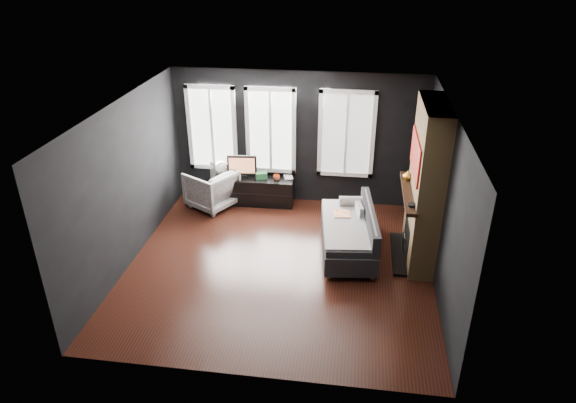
# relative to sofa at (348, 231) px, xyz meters

# --- Properties ---
(floor) EXTENTS (5.00, 5.00, 0.00)m
(floor) POSITION_rel_sofa_xyz_m (-1.10, -0.60, -0.41)
(floor) COLOR black
(floor) RESTS_ON ground
(ceiling) EXTENTS (5.00, 5.00, 0.00)m
(ceiling) POSITION_rel_sofa_xyz_m (-1.10, -0.60, 2.29)
(ceiling) COLOR white
(ceiling) RESTS_ON ground
(wall_back) EXTENTS (5.00, 0.02, 2.70)m
(wall_back) POSITION_rel_sofa_xyz_m (-1.10, 1.90, 0.94)
(wall_back) COLOR black
(wall_back) RESTS_ON ground
(wall_left) EXTENTS (0.02, 5.00, 2.70)m
(wall_left) POSITION_rel_sofa_xyz_m (-3.60, -0.60, 0.94)
(wall_left) COLOR black
(wall_left) RESTS_ON ground
(wall_right) EXTENTS (0.02, 5.00, 2.70)m
(wall_right) POSITION_rel_sofa_xyz_m (1.40, -0.60, 0.94)
(wall_right) COLOR black
(wall_right) RESTS_ON ground
(windows) EXTENTS (4.00, 0.16, 1.76)m
(windows) POSITION_rel_sofa_xyz_m (-1.55, 1.86, 1.97)
(windows) COLOR white
(windows) RESTS_ON wall_back
(fireplace) EXTENTS (0.70, 1.62, 2.70)m
(fireplace) POSITION_rel_sofa_xyz_m (1.20, 0.00, 0.94)
(fireplace) COLOR #93724C
(fireplace) RESTS_ON floor
(sofa) EXTENTS (1.15, 2.00, 0.82)m
(sofa) POSITION_rel_sofa_xyz_m (0.00, 0.00, 0.00)
(sofa) COLOR black
(sofa) RESTS_ON floor
(stripe_pillow) EXTENTS (0.16, 0.34, 0.33)m
(stripe_pillow) POSITION_rel_sofa_xyz_m (0.18, 0.32, 0.18)
(stripe_pillow) COLOR gray
(stripe_pillow) RESTS_ON sofa
(armchair) EXTENTS (1.11, 1.12, 0.87)m
(armchair) POSITION_rel_sofa_xyz_m (-2.79, 1.35, 0.02)
(armchair) COLOR white
(armchair) RESTS_ON floor
(media_console) EXTENTS (1.64, 0.54, 0.56)m
(media_console) POSITION_rel_sofa_xyz_m (-1.98, 1.64, -0.13)
(media_console) COLOR black
(media_console) RESTS_ON floor
(monitor) EXTENTS (0.61, 0.19, 0.54)m
(monitor) POSITION_rel_sofa_xyz_m (-2.21, 1.62, 0.42)
(monitor) COLOR black
(monitor) RESTS_ON media_console
(desk_fan) EXTENTS (0.31, 0.31, 0.34)m
(desk_fan) POSITION_rel_sofa_xyz_m (-2.63, 1.61, 0.32)
(desk_fan) COLOR #989898
(desk_fan) RESTS_ON media_console
(mug) EXTENTS (0.16, 0.14, 0.13)m
(mug) POSITION_rel_sofa_xyz_m (-1.50, 1.60, 0.22)
(mug) COLOR #EA5827
(mug) RESTS_ON media_console
(book) EXTENTS (0.17, 0.07, 0.23)m
(book) POSITION_rel_sofa_xyz_m (-1.36, 1.72, 0.27)
(book) COLOR #ADA189
(book) RESTS_ON media_console
(storage_box) EXTENTS (0.26, 0.20, 0.12)m
(storage_box) POSITION_rel_sofa_xyz_m (-1.82, 1.63, 0.21)
(storage_box) COLOR #2F783F
(storage_box) RESTS_ON media_console
(mantel_vase) EXTENTS (0.20, 0.21, 0.17)m
(mantel_vase) POSITION_rel_sofa_xyz_m (0.95, 0.45, 0.90)
(mantel_vase) COLOR #F1B849
(mantel_vase) RESTS_ON fireplace
(mantel_clock) EXTENTS (0.17, 0.17, 0.04)m
(mantel_clock) POSITION_rel_sofa_xyz_m (0.95, -0.55, 0.84)
(mantel_clock) COLOR black
(mantel_clock) RESTS_ON fireplace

